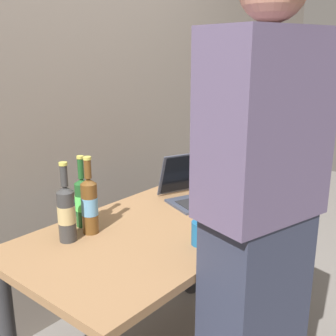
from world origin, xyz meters
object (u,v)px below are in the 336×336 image
at_px(coffee_mug, 202,233).
at_px(laptop, 199,188).
at_px(beer_bottle_green, 66,212).
at_px(beer_bottle_dark, 90,204).
at_px(person_figure, 258,233).
at_px(beer_bottle_brown, 83,200).

bearing_deg(coffee_mug, laptop, 37.16).
bearing_deg(beer_bottle_green, beer_bottle_dark, -5.82).
bearing_deg(coffee_mug, person_figure, -104.79).
height_order(laptop, beer_bottle_brown, beer_bottle_brown).
bearing_deg(beer_bottle_green, coffee_mug, -53.45).
relative_size(laptop, person_figure, 0.24).
xyz_separation_m(beer_bottle_brown, beer_bottle_green, (-0.14, -0.07, 0.01)).
distance_m(beer_bottle_dark, coffee_mug, 0.48).
distance_m(laptop, person_figure, 0.78).
xyz_separation_m(beer_bottle_green, person_figure, (0.25, -0.71, 0.03)).
bearing_deg(beer_bottle_dark, laptop, -9.43).
distance_m(beer_bottle_dark, beer_bottle_green, 0.11).
height_order(laptop, beer_bottle_dark, beer_bottle_dark).
distance_m(beer_bottle_dark, beer_bottle_brown, 0.09).
distance_m(beer_bottle_green, coffee_mug, 0.54).
bearing_deg(beer_bottle_dark, coffee_mug, -63.34).
xyz_separation_m(laptop, beer_bottle_dark, (-0.63, 0.10, 0.07)).
height_order(beer_bottle_brown, coffee_mug, beer_bottle_brown).
bearing_deg(beer_bottle_dark, person_figure, -78.88).
bearing_deg(coffee_mug, beer_bottle_brown, 110.16).
distance_m(beer_bottle_brown, beer_bottle_green, 0.15).
relative_size(beer_bottle_green, coffee_mug, 2.92).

